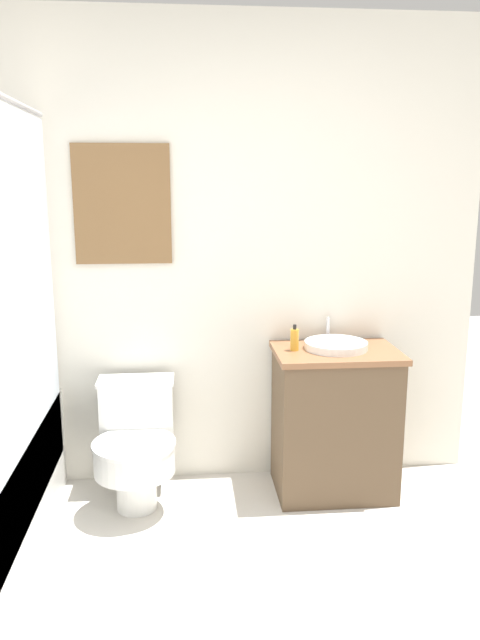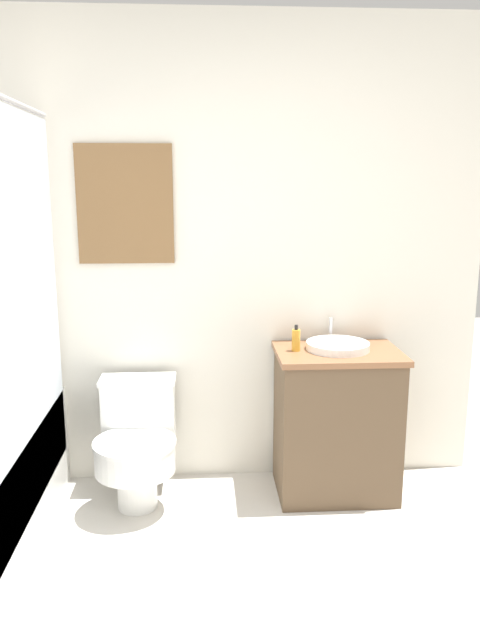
{
  "view_description": "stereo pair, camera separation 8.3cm",
  "coord_description": "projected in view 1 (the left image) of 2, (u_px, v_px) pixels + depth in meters",
  "views": [
    {
      "loc": [
        0.08,
        -1.38,
        1.64
      ],
      "look_at": [
        0.35,
        1.49,
        1.01
      ],
      "focal_mm": 35.0,
      "sensor_mm": 36.0,
      "label": 1
    },
    {
      "loc": [
        0.17,
        -1.39,
        1.64
      ],
      "look_at": [
        0.35,
        1.49,
        1.01
      ],
      "focal_mm": 35.0,
      "sensor_mm": 36.0,
      "label": 2
    }
  ],
  "objects": [
    {
      "name": "wall_back",
      "position": [
        167.0,
        257.0,
        3.33
      ],
      "size": [
        3.4,
        0.07,
        2.5
      ],
      "color": "silver",
      "rests_on": "ground_plane"
    },
    {
      "name": "soap_bottle",
      "position": [
        295.0,
        339.0,
        3.22
      ],
      "size": [
        0.04,
        0.04,
        0.14
      ],
      "color": "gold",
      "rests_on": "vanity"
    },
    {
      "name": "toilet",
      "position": [
        136.0,
        442.0,
        3.22
      ],
      "size": [
        0.42,
        0.56,
        0.63
      ],
      "color": "white",
      "rests_on": "ground_plane"
    },
    {
      "name": "sink",
      "position": [
        336.0,
        345.0,
        3.26
      ],
      "size": [
        0.33,
        0.36,
        0.13
      ],
      "color": "white",
      "rests_on": "vanity"
    },
    {
      "name": "vanity",
      "position": [
        334.0,
        421.0,
        3.33
      ],
      "size": [
        0.65,
        0.46,
        0.79
      ],
      "color": "brown",
      "rests_on": "ground_plane"
    }
  ]
}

